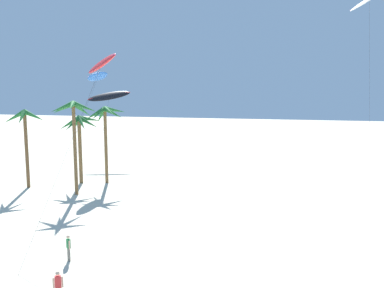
# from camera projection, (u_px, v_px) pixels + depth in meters

# --- Properties ---
(palm_tree_0) EXTENTS (4.26, 4.47, 8.61)m
(palm_tree_0) POSITION_uv_depth(u_px,v_px,m) (25.00, 124.00, 43.16)
(palm_tree_0) COLOR brown
(palm_tree_0) RESTS_ON ground
(palm_tree_1) EXTENTS (4.57, 4.76, 7.83)m
(palm_tree_1) POSITION_uv_depth(u_px,v_px,m) (80.00, 128.00, 45.26)
(palm_tree_1) COLOR brown
(palm_tree_1) RESTS_ON ground
(palm_tree_2) EXTENTS (4.56, 4.86, 8.85)m
(palm_tree_2) POSITION_uv_depth(u_px,v_px,m) (106.00, 118.00, 45.16)
(palm_tree_2) COLOR brown
(palm_tree_2) RESTS_ON ground
(palm_tree_3) EXTENTS (4.82, 4.62, 9.62)m
(palm_tree_3) POSITION_uv_depth(u_px,v_px,m) (73.00, 116.00, 39.99)
(palm_tree_3) COLOR brown
(palm_tree_3) RESTS_ON ground
(flying_kite_3) EXTENTS (6.25, 9.49, 10.93)m
(flying_kite_3) POSITION_uv_depth(u_px,v_px,m) (109.00, 96.00, 59.50)
(flying_kite_3) COLOR black
(flying_kite_3) RESTS_ON ground
(flying_kite_4) EXTENTS (2.12, 10.91, 13.07)m
(flying_kite_4) POSITION_uv_depth(u_px,v_px,m) (98.00, 77.00, 48.06)
(flying_kite_4) COLOR blue
(flying_kite_4) RESTS_ON ground
(flying_kite_7) EXTENTS (4.72, 11.97, 13.67)m
(flying_kite_7) POSITION_uv_depth(u_px,v_px,m) (101.00, 64.00, 30.55)
(flying_kite_7) COLOR red
(flying_kite_7) RESTS_ON ground
(person_mid_field) EXTENTS (0.40, 0.37, 1.67)m
(person_mid_field) POSITION_uv_depth(u_px,v_px,m) (69.00, 247.00, 25.04)
(person_mid_field) COLOR slate
(person_mid_field) RESTS_ON ground
(person_far_watcher) EXTENTS (0.43, 0.34, 1.77)m
(person_far_watcher) POSITION_uv_depth(u_px,v_px,m) (58.00, 286.00, 19.90)
(person_far_watcher) COLOR red
(person_far_watcher) RESTS_ON ground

